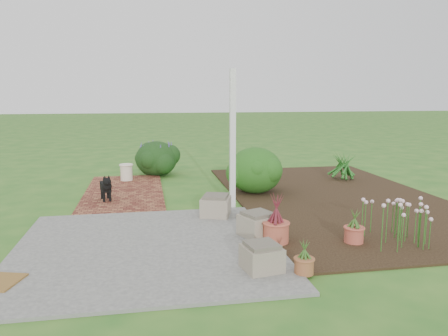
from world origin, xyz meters
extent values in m
plane|color=#29651F|center=(0.00, 0.00, 0.00)|extent=(80.00, 80.00, 0.00)
cube|color=#5A5A58|center=(-1.25, -1.75, 0.02)|extent=(3.50, 3.50, 0.04)
cube|color=#5C261D|center=(-1.70, 1.75, 0.02)|extent=(1.60, 3.50, 0.04)
cube|color=black|center=(2.50, 0.50, 0.01)|extent=(4.00, 7.00, 0.03)
cube|color=white|center=(0.30, 0.10, 1.25)|extent=(0.10, 0.10, 2.50)
cube|color=#726A56|center=(0.07, -2.80, 0.18)|extent=(0.48, 0.48, 0.28)
cube|color=#787559|center=(0.33, -1.59, 0.19)|extent=(0.59, 0.59, 0.30)
cube|color=gray|center=(-0.09, -0.45, 0.19)|extent=(0.59, 0.59, 0.31)
cube|color=black|center=(-2.01, 0.99, 0.31)|extent=(0.24, 0.40, 0.16)
cylinder|color=black|center=(-2.03, 0.85, 0.13)|extent=(0.05, 0.05, 0.18)
cylinder|color=black|center=(-1.92, 0.87, 0.13)|extent=(0.05, 0.05, 0.18)
cylinder|color=black|center=(-2.09, 1.11, 0.13)|extent=(0.05, 0.05, 0.18)
cylinder|color=black|center=(-1.98, 1.13, 0.13)|extent=(0.05, 0.05, 0.18)
sphere|color=black|center=(-1.95, 0.77, 0.44)|extent=(0.15, 0.15, 0.15)
cone|color=black|center=(-2.05, 1.18, 0.42)|extent=(0.09, 0.12, 0.14)
cylinder|color=beige|center=(-1.69, 2.92, 0.23)|extent=(0.34, 0.34, 0.38)
ellipsoid|color=#13360E|center=(1.01, 1.24, 0.51)|extent=(1.39, 1.39, 0.96)
cylinder|color=#B0523B|center=(0.52, -1.88, 0.17)|extent=(0.38, 0.38, 0.29)
cylinder|color=#B7513E|center=(1.58, -2.08, 0.14)|extent=(0.30, 0.30, 0.22)
cylinder|color=#945632|center=(0.52, -2.98, 0.12)|extent=(0.26, 0.26, 0.19)
ellipsoid|color=black|center=(-0.96, 3.67, 0.45)|extent=(1.23, 1.23, 0.90)
camera|label=1|loc=(-1.23, -7.47, 2.07)|focal=35.00mm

